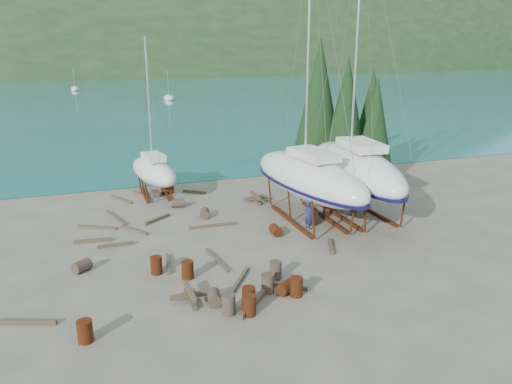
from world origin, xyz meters
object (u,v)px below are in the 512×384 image
object	(u,v)px
small_sailboat_shore	(154,171)
worker	(309,215)
large_sailboat_near	(309,177)
large_sailboat_far	(355,168)

from	to	relation	value
small_sailboat_shore	worker	world-z (taller)	small_sailboat_shore
large_sailboat_near	small_sailboat_shore	world-z (taller)	large_sailboat_near
large_sailboat_near	large_sailboat_far	world-z (taller)	large_sailboat_far
small_sailboat_shore	large_sailboat_near	bearing A→B (deg)	-57.70
large_sailboat_far	worker	size ratio (longest dim) A/B	10.89
large_sailboat_near	worker	world-z (taller)	large_sailboat_near
large_sailboat_near	large_sailboat_far	distance (m)	3.40
large_sailboat_far	worker	bearing A→B (deg)	-152.68
large_sailboat_near	large_sailboat_far	bearing A→B (deg)	-4.29
large_sailboat_far	small_sailboat_shore	bearing A→B (deg)	149.00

